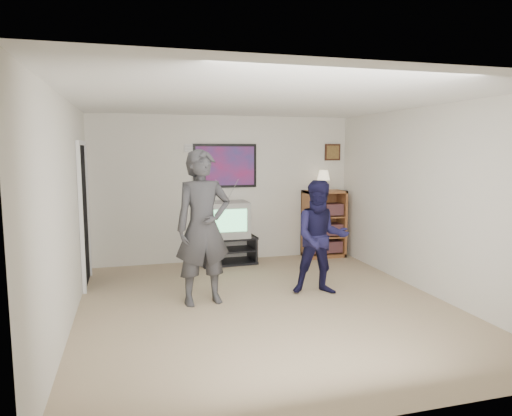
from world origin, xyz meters
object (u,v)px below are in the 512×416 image
crt_television (227,219)px  person_short (321,238)px  bookshelf (324,224)px  person_tall (203,228)px  media_stand (228,250)px

crt_television → person_short: bearing=-65.1°
crt_television → bookshelf: bookshelf is taller
bookshelf → person_tall: person_tall is taller
person_tall → bookshelf: bearing=29.9°
person_tall → media_stand: bearing=61.5°
bookshelf → media_stand: bearing=-178.4°
crt_television → bookshelf: size_ratio=0.59×
crt_television → bookshelf: 1.80m
crt_television → media_stand: bearing=0.5°
person_tall → person_short: 1.58m
bookshelf → crt_television: bearing=-178.4°
person_short → person_tall: bearing=-168.3°
crt_television → person_short: size_ratio=0.46×
bookshelf → person_tall: bearing=-142.0°
crt_television → person_short: 2.12m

